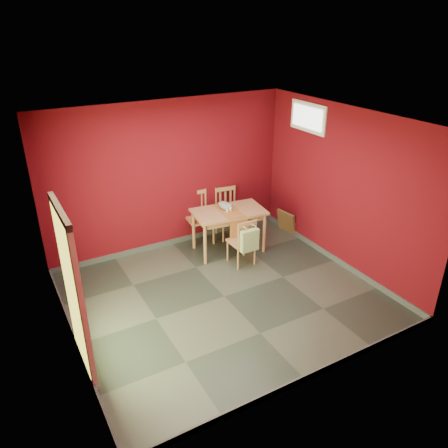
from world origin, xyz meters
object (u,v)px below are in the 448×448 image
dining_table (229,216)px  picture_frame (287,222)px  chair_near (243,241)px  chair_far_left (199,217)px  cat (225,204)px  chair_far_right (228,212)px  tote_bag (249,240)px

dining_table → picture_frame: 1.46m
picture_frame → dining_table: bearing=-176.9°
dining_table → picture_frame: (1.38, 0.07, -0.47)m
chair_near → picture_frame: size_ratio=1.87×
dining_table → chair_far_left: (-0.30, 0.60, -0.19)m
chair_near → cat: (0.01, 0.64, 0.45)m
chair_near → dining_table: bearing=85.7°
dining_table → cat: 0.22m
chair_far_left → picture_frame: chair_far_left is taller
chair_far_right → cat: (-0.32, -0.44, 0.39)m
cat → tote_bag: bearing=-98.1°
chair_far_right → cat: cat is taller
chair_far_right → cat: size_ratio=2.58×
chair_far_left → picture_frame: (1.68, -0.53, -0.28)m
dining_table → cat: bearing=106.3°
dining_table → chair_far_left: size_ratio=1.37×
dining_table → chair_near: size_ratio=1.57×
chair_near → tote_bag: size_ratio=1.90×
chair_far_left → chair_near: (0.26, -1.15, -0.06)m
chair_far_left → chair_far_right: (0.60, -0.07, -0.01)m
chair_near → picture_frame: bearing=23.6°
chair_far_right → picture_frame: size_ratio=2.10×
dining_table → cat: (-0.03, 0.10, 0.19)m
chair_far_right → tote_bag: bearing=-104.5°
chair_near → picture_frame: (1.42, 0.62, -0.22)m
chair_far_left → cat: chair_far_left is taller
chair_far_right → picture_frame: bearing=-23.1°
tote_bag → picture_frame: bearing=30.4°
dining_table → picture_frame: bearing=3.1°
chair_far_left → chair_far_right: size_ratio=1.02×
chair_far_left → chair_far_right: 0.60m
dining_table → cat: cat is taller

